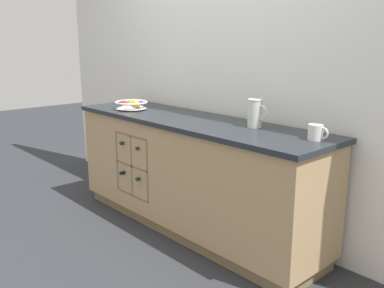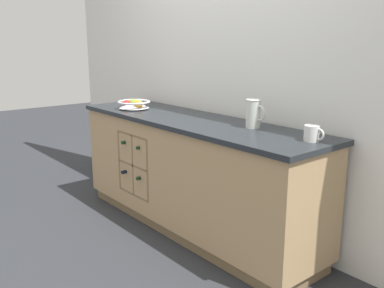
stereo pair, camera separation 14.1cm
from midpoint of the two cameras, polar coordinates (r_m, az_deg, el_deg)
ground_plane at (r=3.48m, az=1.19°, el=-11.08°), size 14.00×14.00×0.00m
back_wall at (r=3.41m, az=5.89°, el=10.55°), size 4.66×0.06×2.55m
kitchen_island at (r=3.32m, az=1.15°, el=-4.02°), size 2.30×0.63×0.88m
fruit_bowl at (r=3.69m, az=-6.66°, el=5.33°), size 0.28×0.28×0.09m
white_pitcher at (r=2.90m, az=9.60°, el=4.09°), size 0.16×0.10×0.19m
ceramic_mug at (r=2.60m, az=17.25°, el=1.35°), size 0.13×0.09×0.09m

